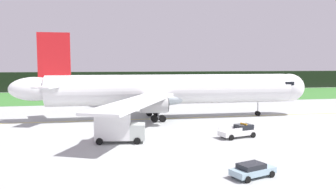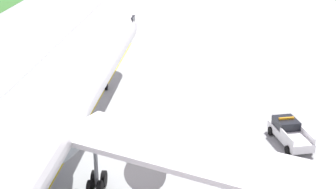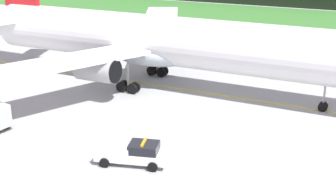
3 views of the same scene
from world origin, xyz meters
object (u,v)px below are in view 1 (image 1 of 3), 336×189
object	(u,v)px
ops_pickup_truck	(239,131)
staff_car	(252,170)
catering_truck	(118,128)
airliner	(169,90)

from	to	relation	value
ops_pickup_truck	staff_car	bearing A→B (deg)	-109.46
ops_pickup_truck	catering_truck	bearing A→B (deg)	179.04
staff_car	catering_truck	bearing A→B (deg)	124.81
catering_truck	staff_car	world-z (taller)	catering_truck
catering_truck	staff_car	bearing A→B (deg)	-55.19
airliner	staff_car	xyz separation A→B (m)	(0.62, -33.71, -4.62)
catering_truck	ops_pickup_truck	bearing A→B (deg)	-0.96
catering_truck	staff_car	xyz separation A→B (m)	(11.11, -15.98, -1.23)
airliner	staff_car	bearing A→B (deg)	-88.94
ops_pickup_truck	catering_truck	xyz separation A→B (m)	(-16.65, 0.28, 1.03)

